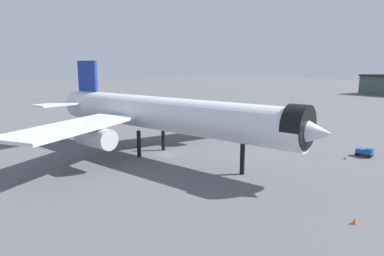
% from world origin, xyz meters
% --- Properties ---
extents(ground, '(900.00, 900.00, 0.00)m').
position_xyz_m(ground, '(0.00, 0.00, 0.00)').
color(ground, '#56565B').
extents(airliner_near_gate, '(68.78, 61.58, 19.98)m').
position_xyz_m(airliner_near_gate, '(-0.04, -1.65, 8.80)').
color(airliner_near_gate, silver).
rests_on(airliner_near_gate, ground).
extents(service_truck_front, '(5.95, 4.48, 3.00)m').
position_xyz_m(service_truck_front, '(-39.84, -6.90, 1.59)').
color(service_truck_front, black).
rests_on(service_truck_front, ground).
extents(baggage_tug_wing, '(3.38, 2.25, 1.85)m').
position_xyz_m(baggage_tug_wing, '(26.61, 31.83, 0.97)').
color(baggage_tug_wing, black).
rests_on(baggage_tug_wing, ground).
extents(traffic_cone_near_nose, '(0.61, 0.61, 0.76)m').
position_xyz_m(traffic_cone_near_nose, '(40.68, 0.19, 0.38)').
color(traffic_cone_near_nose, '#F2600C').
rests_on(traffic_cone_near_nose, ground).
extents(traffic_cone_wingtip, '(0.59, 0.59, 0.73)m').
position_xyz_m(traffic_cone_wingtip, '(25.32, 26.54, 0.37)').
color(traffic_cone_wingtip, '#F2600C').
rests_on(traffic_cone_wingtip, ground).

